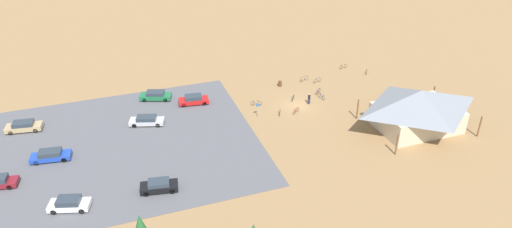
{
  "coord_description": "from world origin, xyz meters",
  "views": [
    {
      "loc": [
        26.76,
        56.65,
        33.83
      ],
      "look_at": [
        7.57,
        2.39,
        1.2
      ],
      "focal_mm": 32.98,
      "sensor_mm": 36.0,
      "label": 1
    }
  ],
  "objects": [
    {
      "name": "ground",
      "position": [
        0.0,
        0.0,
        0.0
      ],
      "size": [
        160.0,
        160.0,
        0.0
      ],
      "primitive_type": "plane",
      "color": "#937047",
      "rests_on": "ground"
    },
    {
      "name": "parking_lot_asphalt",
      "position": [
        26.47,
        2.6,
        0.03
      ],
      "size": [
        35.3,
        29.88,
        0.05
      ],
      "primitive_type": "cube",
      "color": "#56565B",
      "rests_on": "ground"
    },
    {
      "name": "bike_pavilion",
      "position": [
        -12.76,
        11.26,
        3.21
      ],
      "size": [
        13.25,
        10.02,
        5.72
      ],
      "color": "beige",
      "rests_on": "ground"
    },
    {
      "name": "trash_bin",
      "position": [
        0.11,
        -6.99,
        0.45
      ],
      "size": [
        0.6,
        0.6,
        0.9
      ],
      "primitive_type": "cylinder",
      "color": "brown",
      "rests_on": "ground"
    },
    {
      "name": "lot_sign",
      "position": [
        6.84,
        1.2,
        1.41
      ],
      "size": [
        0.56,
        0.08,
        2.2
      ],
      "color": "#99999E",
      "rests_on": "ground"
    },
    {
      "name": "bicycle_green_yard_right",
      "position": [
        0.03,
        -1.82,
        0.36
      ],
      "size": [
        0.98,
        1.34,
        0.78
      ],
      "color": "black",
      "rests_on": "ground"
    },
    {
      "name": "bicycle_blue_yard_front",
      "position": [
        -4.28,
        -0.84,
        0.35
      ],
      "size": [
        0.48,
        1.7,
        0.77
      ],
      "color": "black",
      "rests_on": "ground"
    },
    {
      "name": "bicycle_purple_near_sign",
      "position": [
        -4.58,
        -2.48,
        0.37
      ],
      "size": [
        1.36,
        1.15,
        0.82
      ],
      "color": "black",
      "rests_on": "ground"
    },
    {
      "name": "bicycle_teal_yard_center",
      "position": [
        5.93,
        -2.1,
        0.36
      ],
      "size": [
        1.67,
        0.69,
        0.81
      ],
      "color": "black",
      "rests_on": "ground"
    },
    {
      "name": "bicycle_white_lone_west",
      "position": [
        -4.41,
        -7.47,
        0.39
      ],
      "size": [
        1.71,
        0.64,
        0.87
      ],
      "color": "black",
      "rests_on": "ground"
    },
    {
      "name": "bicycle_yellow_trailside",
      "position": [
        3.65,
        1.69,
        0.36
      ],
      "size": [
        0.76,
        1.5,
        0.79
      ],
      "color": "black",
      "rests_on": "ground"
    },
    {
      "name": "bicycle_black_by_bin",
      "position": [
        -15.73,
        -6.5,
        0.35
      ],
      "size": [
        0.95,
        1.35,
        0.78
      ],
      "color": "black",
      "rests_on": "ground"
    },
    {
      "name": "bicycle_silver_near_porch",
      "position": [
        -6.26,
        -6.24,
        0.36
      ],
      "size": [
        1.64,
        0.56,
        0.78
      ],
      "color": "black",
      "rests_on": "ground"
    },
    {
      "name": "bicycle_red_yard_left",
      "position": [
        1.21,
        2.07,
        0.39
      ],
      "size": [
        1.41,
        1.02,
        0.84
      ],
      "color": "black",
      "rests_on": "ground"
    },
    {
      "name": "bicycle_orange_mid_cluster",
      "position": [
        -13.08,
        -9.87,
        0.35
      ],
      "size": [
        1.71,
        0.56,
        0.76
      ],
      "color": "black",
      "rests_on": "ground"
    },
    {
      "name": "car_tan_aisle_side",
      "position": [
        38.37,
        -5.75,
        0.75
      ],
      "size": [
        4.93,
        2.55,
        1.41
      ],
      "color": "tan",
      "rests_on": "parking_lot_asphalt"
    },
    {
      "name": "car_silver_end_stall",
      "position": [
        22.29,
        -1.81,
        0.7
      ],
      "size": [
        5.07,
        3.15,
        1.29
      ],
      "color": "#BCBCC1",
      "rests_on": "parking_lot_asphalt"
    },
    {
      "name": "car_blue_back_corner",
      "position": [
        34.73,
        2.92,
        0.73
      ],
      "size": [
        4.98,
        2.46,
        1.36
      ],
      "color": "#1E42B2",
      "rests_on": "parking_lot_asphalt"
    },
    {
      "name": "car_red_by_curb",
      "position": [
        14.74,
        -5.65,
        0.74
      ],
      "size": [
        4.68,
        2.42,
        1.4
      ],
      "color": "red",
      "rests_on": "parking_lot_asphalt"
    },
    {
      "name": "car_white_mid_lot",
      "position": [
        32.62,
        13.31,
        0.74
      ],
      "size": [
        4.65,
        2.98,
        1.4
      ],
      "color": "white",
      "rests_on": "parking_lot_asphalt"
    },
    {
      "name": "car_black_far_end",
      "position": [
        23.06,
        13.42,
        0.73
      ],
      "size": [
        4.45,
        2.46,
        1.35
      ],
      "color": "black",
      "rests_on": "parking_lot_asphalt"
    },
    {
      "name": "car_green_inner_stall",
      "position": [
        19.92,
        -8.98,
        0.74
      ],
      "size": [
        5.05,
        3.3,
        1.37
      ],
      "color": "#1E6B3D",
      "rests_on": "parking_lot_asphalt"
    },
    {
      "name": "visitor_crossing_yard",
      "position": [
        -1.75,
        0.1,
        0.92
      ],
      "size": [
        0.39,
        0.36,
        1.75
      ],
      "color": "#2D3347",
      "rests_on": "ground"
    }
  ]
}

